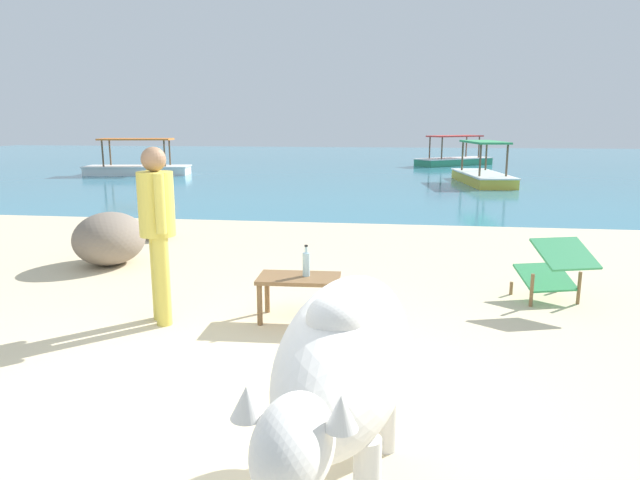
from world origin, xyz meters
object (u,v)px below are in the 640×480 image
(bottle, at_px, (306,264))
(boat_green, at_px, (454,159))
(low_bench_table, at_px, (299,284))
(person_standing, at_px, (157,222))
(deck_chair_far, at_px, (554,267))
(cow, at_px, (344,359))
(boat_white, at_px, (138,167))
(boat_yellow, at_px, (482,174))

(bottle, xyz_separation_m, boat_green, (3.23, 20.56, -0.29))
(low_bench_table, bearing_deg, boat_green, 78.62)
(bottle, bearing_deg, person_standing, -169.11)
(deck_chair_far, bearing_deg, bottle, 91.33)
(cow, distance_m, person_standing, 3.02)
(low_bench_table, bearing_deg, deck_chair_far, 16.09)
(low_bench_table, relative_size, boat_green, 0.22)
(low_bench_table, height_order, boat_white, boat_white)
(deck_chair_far, height_order, boat_white, boat_white)
(person_standing, bearing_deg, boat_yellow, 37.43)
(boat_white, bearing_deg, boat_yellow, -15.70)
(bottle, distance_m, boat_yellow, 13.42)
(boat_yellow, relative_size, boat_green, 1.05)
(deck_chair_far, height_order, boat_green, boat_green)
(cow, xyz_separation_m, boat_white, (-9.07, 16.90, -0.49))
(bottle, height_order, deck_chair_far, bottle)
(cow, relative_size, boat_white, 0.53)
(cow, bearing_deg, person_standing, -136.04)
(person_standing, bearing_deg, deck_chair_far, -17.23)
(cow, relative_size, boat_green, 0.56)
(cow, distance_m, low_bench_table, 2.66)
(person_standing, bearing_deg, low_bench_table, -22.73)
(person_standing, distance_m, boat_yellow, 14.07)
(cow, distance_m, boat_green, 23.29)
(deck_chair_far, distance_m, boat_yellow, 12.22)
(person_standing, relative_size, boat_white, 0.43)
(deck_chair_far, distance_m, boat_white, 17.37)
(low_bench_table, height_order, deck_chair_far, deck_chair_far)
(low_bench_table, distance_m, boat_white, 16.63)
(cow, height_order, low_bench_table, cow)
(low_bench_table, xyz_separation_m, person_standing, (-1.26, -0.23, 0.59))
(low_bench_table, height_order, bottle, bottle)
(deck_chair_far, height_order, boat_yellow, boat_yellow)
(low_bench_table, xyz_separation_m, bottle, (0.06, 0.03, 0.19))
(cow, relative_size, boat_yellow, 0.53)
(cow, bearing_deg, bottle, -162.54)
(boat_yellow, relative_size, boat_white, 0.99)
(boat_green, bearing_deg, low_bench_table, 42.70)
(deck_chair_far, bearing_deg, boat_yellow, -21.48)
(cow, relative_size, low_bench_table, 2.59)
(bottle, distance_m, person_standing, 1.41)
(low_bench_table, relative_size, deck_chair_far, 0.87)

